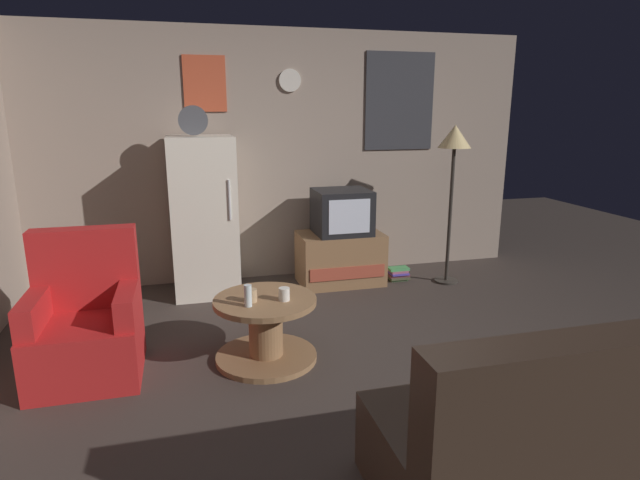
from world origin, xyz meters
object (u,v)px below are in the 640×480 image
at_px(fridge, 204,216).
at_px(armchair, 86,326).
at_px(crt_tv, 342,212).
at_px(coffee_table, 266,329).
at_px(couch, 569,437).
at_px(standing_lamp, 454,149).
at_px(mug_ceramic_tan, 251,295).
at_px(tv_stand, 340,258).
at_px(mug_ceramic_white, 284,294).
at_px(book_stack, 398,274).
at_px(wine_glass, 248,296).

height_order(fridge, armchair, fridge).
relative_size(fridge, crt_tv, 3.28).
height_order(coffee_table, armchair, armchair).
bearing_deg(couch, standing_lamp, 71.89).
bearing_deg(mug_ceramic_tan, crt_tv, 54.13).
xyz_separation_m(tv_stand, standing_lamp, (1.07, -0.25, 1.10)).
relative_size(standing_lamp, coffee_table, 2.21).
relative_size(mug_ceramic_white, armchair, 0.09).
xyz_separation_m(fridge, mug_ceramic_tan, (0.24, -1.60, -0.25)).
xyz_separation_m(tv_stand, coffee_table, (-1.00, -1.49, -0.03)).
height_order(tv_stand, armchair, armchair).
xyz_separation_m(crt_tv, book_stack, (0.60, -0.07, -0.67)).
height_order(tv_stand, mug_ceramic_white, mug_ceramic_white).
relative_size(standing_lamp, book_stack, 7.34).
bearing_deg(tv_stand, book_stack, -7.05).
bearing_deg(couch, coffee_table, 123.06).
distance_m(tv_stand, couch, 3.20).
bearing_deg(armchair, standing_lamp, 19.03).
distance_m(fridge, mug_ceramic_white, 1.71).
height_order(fridge, tv_stand, fridge).
bearing_deg(wine_glass, tv_stand, 55.04).
xyz_separation_m(crt_tv, armchair, (-2.20, -1.37, -0.40)).
distance_m(crt_tv, mug_ceramic_white, 1.81).
distance_m(mug_ceramic_white, mug_ceramic_tan, 0.22).
bearing_deg(book_stack, wine_glass, -138.51).
relative_size(tv_stand, crt_tv, 1.56).
bearing_deg(wine_glass, crt_tv, 54.71).
bearing_deg(tv_stand, standing_lamp, -13.16).
bearing_deg(wine_glass, mug_ceramic_white, 10.92).
bearing_deg(fridge, coffee_table, -77.90).
bearing_deg(standing_lamp, couch, -108.11).
relative_size(fridge, book_stack, 8.17).
bearing_deg(crt_tv, fridge, 177.27).
distance_m(mug_ceramic_tan, couch, 2.06).
relative_size(tv_stand, standing_lamp, 0.53).
height_order(coffee_table, book_stack, coffee_table).
bearing_deg(couch, armchair, 141.54).
bearing_deg(fridge, book_stack, -4.09).
height_order(mug_ceramic_white, mug_ceramic_tan, same).
xyz_separation_m(tv_stand, armchair, (-2.18, -1.37, 0.08)).
relative_size(tv_stand, mug_ceramic_tan, 9.33).
xyz_separation_m(coffee_table, mug_ceramic_tan, (-0.10, -0.04, 0.28)).
height_order(standing_lamp, mug_ceramic_tan, standing_lamp).
distance_m(wine_glass, couch, 2.02).
distance_m(coffee_table, couch, 2.03).
distance_m(wine_glass, book_stack, 2.37).
xyz_separation_m(wine_glass, armchair, (-1.05, 0.24, -0.20)).
relative_size(mug_ceramic_white, mug_ceramic_tan, 1.00).
distance_m(crt_tv, couch, 3.22).
xyz_separation_m(tv_stand, couch, (0.11, -3.19, 0.05)).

